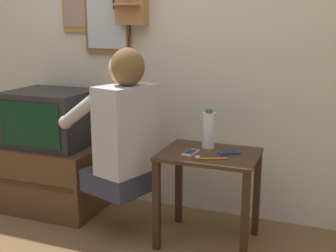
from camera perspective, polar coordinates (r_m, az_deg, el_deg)
wall_back at (r=3.00m, az=-0.89°, el=12.67°), size 6.80×0.05×2.55m
side_table at (r=2.56m, az=5.58°, el=-6.27°), size 0.57×0.44×0.58m
person at (r=2.57m, az=-6.17°, el=-0.18°), size 0.62×0.52×0.90m
tv_stand at (r=3.23m, az=-15.09°, el=-6.48°), size 0.73×0.54×0.48m
television at (r=3.12m, az=-15.57°, el=1.07°), size 0.57×0.47×0.39m
wall_mirror at (r=3.14m, az=-8.26°, el=15.45°), size 0.35×0.03×0.62m
cell_phone_held at (r=2.49m, az=3.08°, el=-3.61°), size 0.08×0.13×0.01m
cell_phone_spare at (r=2.51m, az=8.31°, el=-3.60°), size 0.14×0.12×0.01m
water_bottle at (r=2.59m, az=5.53°, el=-0.53°), size 0.08×0.08×0.24m
toothbrush at (r=2.39m, az=5.55°, el=-4.38°), size 0.17×0.08×0.02m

